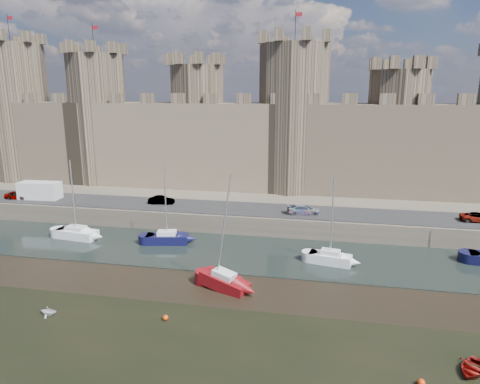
# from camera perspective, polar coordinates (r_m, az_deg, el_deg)

# --- Properties ---
(water_channel) EXTENTS (160.00, 12.00, 0.08)m
(water_channel) POSITION_cam_1_polar(r_m,az_deg,el_deg) (50.08, 2.20, -8.25)
(water_channel) COLOR black
(water_channel) RESTS_ON ground
(quay) EXTENTS (160.00, 60.00, 2.50)m
(quay) POSITION_cam_1_polar(r_m,az_deg,el_deg) (84.11, 6.05, 1.48)
(quay) COLOR #4C443A
(quay) RESTS_ON ground
(road) EXTENTS (160.00, 7.00, 0.10)m
(road) POSITION_cam_1_polar(r_m,az_deg,el_deg) (58.67, 3.75, -2.42)
(road) COLOR black
(road) RESTS_ON quay
(castle) EXTENTS (108.50, 11.00, 29.00)m
(castle) POSITION_cam_1_polar(r_m,az_deg,el_deg) (70.77, 4.84, 7.80)
(castle) COLOR #42382B
(castle) RESTS_ON quay
(car_0) EXTENTS (3.78, 1.71, 1.26)m
(car_0) POSITION_cam_1_polar(r_m,az_deg,el_deg) (72.53, -27.55, -0.39)
(car_0) COLOR gray
(car_0) RESTS_ON quay
(car_1) EXTENTS (3.83, 1.74, 1.22)m
(car_1) POSITION_cam_1_polar(r_m,az_deg,el_deg) (62.57, -10.45, -1.08)
(car_1) COLOR gray
(car_1) RESTS_ON quay
(car_2) EXTENTS (4.67, 2.57, 1.28)m
(car_2) POSITION_cam_1_polar(r_m,az_deg,el_deg) (57.15, 8.48, -2.35)
(car_2) COLOR gray
(car_2) RESTS_ON quay
(car_3) EXTENTS (4.35, 2.07, 1.20)m
(car_3) POSITION_cam_1_polar(r_m,az_deg,el_deg) (60.97, 29.25, -3.00)
(car_3) COLOR gray
(car_3) RESTS_ON quay
(van) EXTENTS (6.20, 2.79, 2.65)m
(van) POSITION_cam_1_polar(r_m,az_deg,el_deg) (70.94, -25.14, 0.16)
(van) COLOR silver
(van) RESTS_ON quay
(sailboat_0) EXTENTS (5.61, 2.70, 10.10)m
(sailboat_0) POSITION_cam_1_polar(r_m,az_deg,el_deg) (58.66, -20.98, -5.11)
(sailboat_0) COLOR silver
(sailboat_0) RESTS_ON ground
(sailboat_1) EXTENTS (5.37, 2.93, 10.18)m
(sailboat_1) POSITION_cam_1_polar(r_m,az_deg,el_deg) (53.78, -9.70, -6.03)
(sailboat_1) COLOR black
(sailboat_1) RESTS_ON ground
(sailboat_2) EXTENTS (4.79, 2.62, 9.79)m
(sailboat_2) POSITION_cam_1_polar(r_m,az_deg,el_deg) (48.12, 11.92, -8.51)
(sailboat_2) COLOR white
(sailboat_2) RESTS_ON ground
(sailboat_4) EXTENTS (5.17, 3.50, 11.26)m
(sailboat_4) POSITION_cam_1_polar(r_m,az_deg,el_deg) (41.62, -2.11, -11.78)
(sailboat_4) COLOR maroon
(sailboat_4) RESTS_ON ground
(dinghy_3) EXTENTS (1.51, 1.31, 0.78)m
(dinghy_3) POSITION_cam_1_polar(r_m,az_deg,el_deg) (40.72, -24.19, -14.29)
(dinghy_3) COLOR silver
(dinghy_3) RESTS_ON ground
(dinghy_4) EXTENTS (3.32, 3.62, 0.61)m
(dinghy_4) POSITION_cam_1_polar(r_m,az_deg,el_deg) (34.81, 28.60, -19.93)
(dinghy_4) COLOR maroon
(dinghy_4) RESTS_ON ground
(buoy_1) EXTENTS (0.47, 0.47, 0.47)m
(buoy_1) POSITION_cam_1_polar(r_m,az_deg,el_deg) (37.27, -9.90, -16.18)
(buoy_1) COLOR red
(buoy_1) RESTS_ON ground
(buoy_5) EXTENTS (0.50, 0.50, 0.50)m
(buoy_5) POSITION_cam_1_polar(r_m,az_deg,el_deg) (32.19, 23.02, -22.35)
(buoy_5) COLOR red
(buoy_5) RESTS_ON ground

